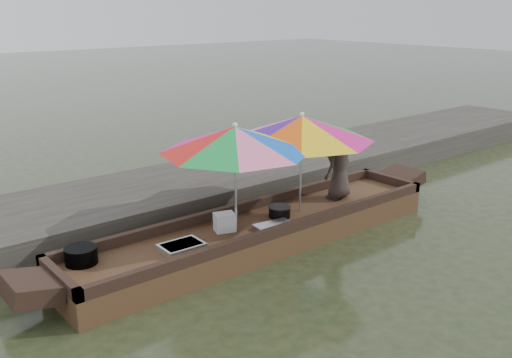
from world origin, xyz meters
TOP-DOWN VIEW (x-y plane):
  - water at (0.00, 0.00)m, footprint 80.00×80.00m
  - dock at (0.00, 2.20)m, footprint 22.00×2.20m
  - boat_hull at (0.00, 0.00)m, footprint 6.11×1.20m
  - cooking_pot at (-2.59, 0.35)m, footprint 0.40×0.40m
  - tray_crayfish at (-1.42, -0.11)m, footprint 0.57×0.40m
  - tray_scallop at (0.02, -0.32)m, footprint 0.60×0.45m
  - charcoal_grill at (0.38, 0.01)m, footprint 0.32×0.32m
  - supply_bag at (-0.59, 0.08)m, footprint 0.34×0.30m
  - vendor at (1.72, 0.06)m, footprint 0.62×0.45m
  - umbrella_bow at (-0.45, 0.00)m, footprint 2.42×2.42m
  - umbrella_stern at (0.80, 0.00)m, footprint 2.23×2.23m

SIDE VIEW (x-z plane):
  - water at x=0.00m, z-range 0.00..0.00m
  - boat_hull at x=0.00m, z-range 0.00..0.35m
  - dock at x=0.00m, z-range 0.00..0.50m
  - tray_scallop at x=0.02m, z-range 0.35..0.41m
  - tray_crayfish at x=-1.42m, z-range 0.35..0.44m
  - charcoal_grill at x=0.38m, z-range 0.35..0.50m
  - cooking_pot at x=-2.59m, z-range 0.35..0.56m
  - supply_bag at x=-0.59m, z-range 0.35..0.61m
  - vendor at x=1.72m, z-range 0.35..1.50m
  - umbrella_bow at x=-0.45m, z-range 0.35..1.90m
  - umbrella_stern at x=0.80m, z-range 0.35..1.90m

